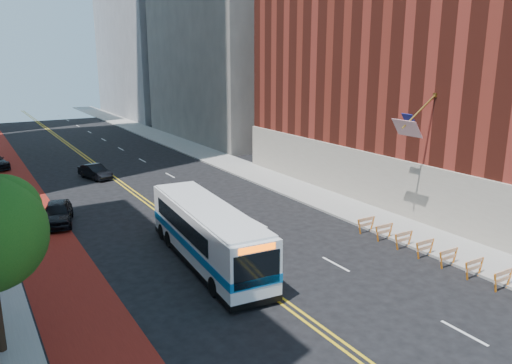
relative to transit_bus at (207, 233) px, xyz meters
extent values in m
plane|color=black|center=(0.99, -9.78, -1.67)|extent=(160.00, 160.00, 0.00)
cube|color=gray|center=(12.99, 20.22, -1.60)|extent=(4.00, 140.00, 0.15)
cube|color=maroon|center=(-7.11, 20.22, -1.67)|extent=(3.60, 140.00, 0.01)
cube|color=gold|center=(0.81, 20.22, -1.67)|extent=(0.14, 140.00, 0.01)
cube|color=gold|center=(1.17, 20.22, -1.67)|extent=(0.14, 140.00, 0.01)
cube|color=silver|center=(5.79, -11.78, -1.67)|extent=(0.14, 2.20, 0.01)
cube|color=silver|center=(5.79, -3.78, -1.67)|extent=(0.14, 2.20, 0.01)
cube|color=silver|center=(5.79, 4.22, -1.67)|extent=(0.14, 2.20, 0.01)
cube|color=silver|center=(5.79, 12.22, -1.67)|extent=(0.14, 2.20, 0.01)
cube|color=silver|center=(5.79, 20.22, -1.67)|extent=(0.14, 2.20, 0.01)
cube|color=silver|center=(5.79, 28.22, -1.67)|extent=(0.14, 2.20, 0.01)
cube|color=silver|center=(5.79, 36.22, -1.67)|extent=(0.14, 2.20, 0.01)
cube|color=silver|center=(5.79, 44.22, -1.67)|extent=(0.14, 2.20, 0.01)
cube|color=silver|center=(5.79, 52.22, -1.67)|extent=(0.14, 2.20, 0.01)
cube|color=silver|center=(5.79, 60.22, -1.67)|extent=(0.14, 2.20, 0.01)
cube|color=silver|center=(5.79, 68.22, -1.67)|extent=(0.14, 2.20, 0.01)
cube|color=silver|center=(5.79, 76.22, -1.67)|extent=(0.14, 2.20, 0.01)
cube|color=maroon|center=(22.99, 2.22, 9.33)|extent=(16.00, 36.00, 22.00)
cube|color=#9E9384|center=(15.04, 2.22, 0.33)|extent=(0.50, 36.00, 4.00)
cube|color=black|center=(15.14, -3.78, -0.57)|extent=(0.35, 2.80, 2.20)
cube|color=black|center=(15.14, 3.22, -0.57)|extent=(0.35, 2.80, 2.20)
cube|color=black|center=(15.14, 10.22, -0.57)|extent=(0.35, 2.80, 2.20)
cube|color=#A57F33|center=(15.04, -1.78, 6.83)|extent=(0.25, 0.25, 0.25)
cylinder|color=#A57F33|center=(13.69, -1.78, 5.93)|extent=(2.85, 0.12, 2.05)
cube|color=#B21419|center=(12.69, -1.78, 4.93)|extent=(0.75, 1.90, 1.05)
cube|color=navy|center=(13.24, -1.33, 5.48)|extent=(0.39, 0.85, 0.52)
cube|color=orange|center=(10.04, -10.23, -1.17)|extent=(0.32, 0.06, 0.99)
cube|color=orange|center=(11.14, -10.23, -1.17)|extent=(0.32, 0.06, 0.99)
cube|color=orange|center=(10.59, -10.23, -0.77)|extent=(1.25, 0.05, 0.22)
cube|color=orange|center=(10.59, -10.23, -1.12)|extent=(1.25, 0.05, 0.18)
cube|color=orange|center=(10.04, -8.68, -1.17)|extent=(0.32, 0.06, 0.99)
cube|color=orange|center=(11.14, -8.68, -1.17)|extent=(0.32, 0.06, 0.99)
cube|color=orange|center=(10.59, -8.68, -0.77)|extent=(1.25, 0.05, 0.22)
cube|color=orange|center=(10.59, -8.68, -1.12)|extent=(1.25, 0.05, 0.18)
cube|color=orange|center=(10.04, -7.13, -1.17)|extent=(0.32, 0.06, 0.99)
cube|color=orange|center=(11.14, -7.13, -1.17)|extent=(0.32, 0.06, 0.99)
cube|color=orange|center=(10.59, -7.13, -0.77)|extent=(1.25, 0.05, 0.22)
cube|color=orange|center=(10.59, -7.13, -1.12)|extent=(1.25, 0.05, 0.18)
cube|color=orange|center=(10.04, -5.58, -1.17)|extent=(0.32, 0.06, 0.99)
cube|color=orange|center=(11.14, -5.58, -1.17)|extent=(0.32, 0.06, 0.99)
cube|color=orange|center=(10.59, -5.58, -0.77)|extent=(1.25, 0.05, 0.22)
cube|color=orange|center=(10.59, -5.58, -1.12)|extent=(1.25, 0.05, 0.18)
cube|color=orange|center=(10.04, -4.03, -1.17)|extent=(0.32, 0.06, 0.99)
cube|color=orange|center=(11.14, -4.03, -1.17)|extent=(0.32, 0.06, 0.99)
cube|color=orange|center=(10.59, -4.03, -0.77)|extent=(1.25, 0.05, 0.22)
cube|color=orange|center=(10.59, -4.03, -1.12)|extent=(1.25, 0.05, 0.18)
cube|color=orange|center=(10.04, -2.48, -1.17)|extent=(0.32, 0.06, 0.99)
cube|color=orange|center=(11.14, -2.48, -1.17)|extent=(0.32, 0.06, 0.99)
cube|color=orange|center=(10.59, -2.48, -0.77)|extent=(1.25, 0.05, 0.22)
cube|color=orange|center=(10.59, -2.48, -1.12)|extent=(1.25, 0.05, 0.18)
cube|color=orange|center=(10.04, -0.93, -1.17)|extent=(0.32, 0.06, 0.99)
cube|color=orange|center=(11.14, -0.93, -1.17)|extent=(0.32, 0.06, 0.99)
cube|color=orange|center=(10.59, -0.93, -0.77)|extent=(1.25, 0.05, 0.22)
cube|color=orange|center=(10.59, -0.93, -1.12)|extent=(1.25, 0.05, 0.18)
sphere|color=#0E430E|center=(-9.71, -3.38, 3.68)|extent=(2.80, 2.80, 2.80)
cube|color=silver|center=(-0.01, -0.13, 0.05)|extent=(3.37, 11.77, 2.76)
cube|color=#0C5A9B|center=(-0.01, -0.13, -0.37)|extent=(3.41, 11.82, 0.44)
cube|color=black|center=(0.05, 0.65, 0.51)|extent=(3.16, 8.30, 0.92)
cube|color=black|center=(-0.44, -5.89, 0.26)|extent=(2.22, 0.26, 1.55)
cube|color=black|center=(0.42, 5.64, 0.46)|extent=(2.02, 0.25, 0.97)
cube|color=#FF5905|center=(-0.44, -5.90, 1.23)|extent=(1.76, 0.21, 0.29)
cube|color=silver|center=(-0.01, -0.13, 1.47)|extent=(3.20, 11.18, 0.12)
cube|color=black|center=(-0.01, -0.13, -1.33)|extent=(3.40, 11.80, 0.29)
cylinder|color=black|center=(-1.42, -3.75, -1.19)|extent=(0.36, 0.99, 0.97)
cylinder|color=black|center=(0.85, -3.92, -1.19)|extent=(0.36, 0.99, 0.97)
cylinder|color=black|center=(-0.91, 3.20, -1.19)|extent=(0.36, 0.99, 0.97)
cylinder|color=black|center=(1.37, 3.03, -1.19)|extent=(0.36, 0.99, 0.97)
cylinder|color=black|center=(-0.80, 4.59, -1.19)|extent=(0.36, 0.99, 0.97)
cylinder|color=black|center=(1.47, 4.42, -1.19)|extent=(0.36, 0.99, 0.97)
imported|color=black|center=(-5.75, 10.89, -0.91)|extent=(2.79, 4.80, 1.53)
imported|color=black|center=(-0.51, 22.54, -1.03)|extent=(2.44, 4.16, 1.29)
camera|label=1|loc=(-10.68, -22.89, 9.17)|focal=35.00mm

